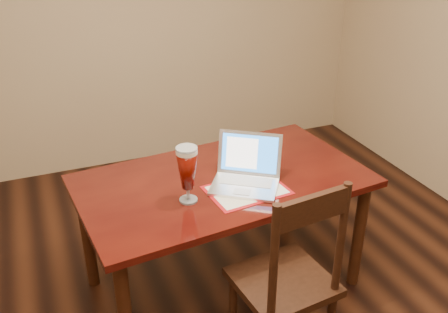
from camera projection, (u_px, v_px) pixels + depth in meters
name	position (u px, v px, depth m)	size (l,w,h in m)	color
room_shell	(238.00, 26.00, 1.90)	(4.51, 5.01, 2.71)	tan
dining_table	(223.00, 191.00, 2.89)	(1.72, 1.08, 1.08)	#481009
dining_chair	(288.00, 280.00, 2.47)	(0.51, 0.49, 1.09)	black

